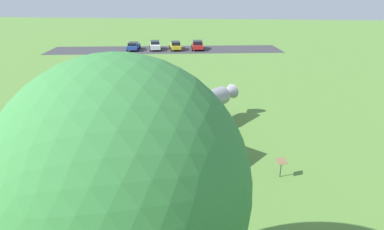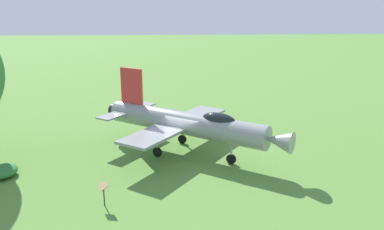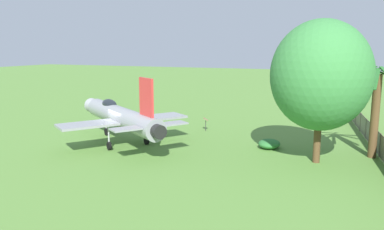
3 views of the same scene
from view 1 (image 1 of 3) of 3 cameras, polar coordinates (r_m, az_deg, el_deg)
The scene contains 9 objects.
ground_plane at distance 22.78m, azimuth -2.90°, elevation -4.58°, with size 200.00×200.00×0.00m, color #568438.
parking_strip at distance 58.10m, azimuth -4.72°, elevation 11.53°, with size 40.66×8.00×0.00m, color #38383D.
display_jet at distance 22.17m, azimuth -2.41°, elevation 0.50°, with size 9.58×11.83×5.17m.
shade_tree at distance 8.37m, azimuth -12.08°, elevation -12.45°, with size 6.36×6.00×8.74m.
info_plaque at distance 18.89m, azimuth 15.63°, elevation -8.34°, with size 0.71×0.60×1.14m.
parked_car_red at distance 58.17m, azimuth 1.01°, elevation 12.37°, with size 2.55×4.66×1.48m.
parked_car_yellow at distance 57.84m, azimuth -2.96°, elevation 12.29°, with size 2.69×4.70×1.47m.
parked_car_white at distance 58.13m, azimuth -6.59°, elevation 12.25°, with size 2.70×4.54×1.50m.
parked_car_blue at distance 58.35m, azimuth -10.40°, elevation 12.02°, with size 2.42×4.53×1.37m.
Camera 1 is at (-3.15, 20.22, 10.01)m, focal length 29.93 mm.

